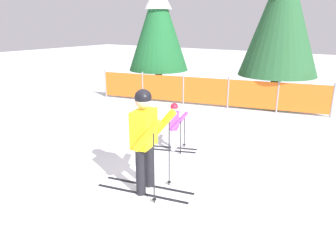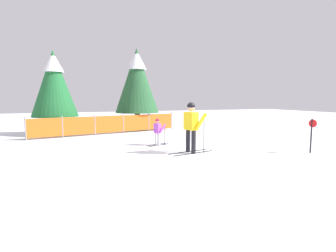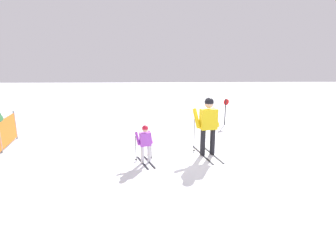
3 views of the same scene
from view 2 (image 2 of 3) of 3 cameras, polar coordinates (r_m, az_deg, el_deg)
ground_plane at (r=9.74m, az=5.65°, el=-5.55°), size 60.00×60.00×0.00m
skier_adult at (r=9.37m, az=5.13°, el=0.69°), size 1.76×0.85×1.82m
skier_child at (r=10.94m, az=-2.24°, el=-0.79°), size 1.07×0.62×1.12m
safety_fence at (r=14.69m, az=-12.60°, el=0.40°), size 8.01×1.80×1.09m
conifer_far at (r=15.58m, az=-23.58°, el=8.66°), size 2.44×2.44×4.53m
conifer_near at (r=16.63m, az=-6.80°, el=9.98°), size 2.71×2.71×5.02m
trail_marker at (r=10.64m, az=28.80°, el=-1.10°), size 0.11×0.27×1.23m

